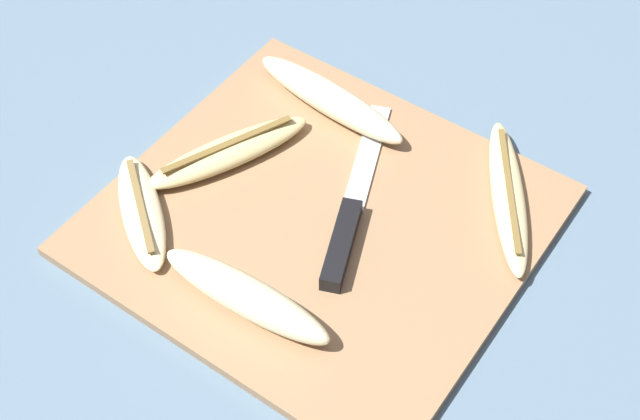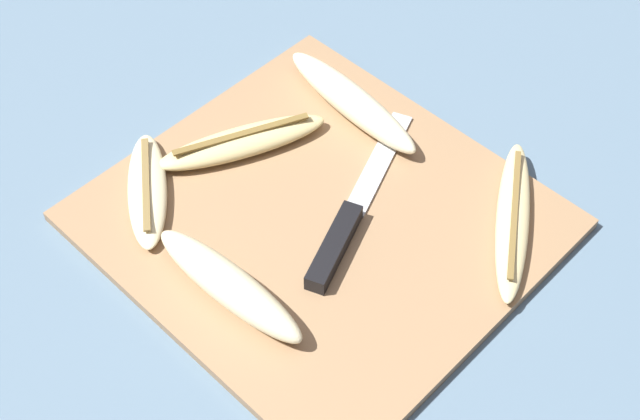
{
  "view_description": "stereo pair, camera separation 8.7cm",
  "coord_description": "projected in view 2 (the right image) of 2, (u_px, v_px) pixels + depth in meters",
  "views": [
    {
      "loc": [
        0.31,
        -0.45,
        0.7
      ],
      "look_at": [
        0.0,
        0.0,
        0.02
      ],
      "focal_mm": 50.0,
      "sensor_mm": 36.0,
      "label": 1
    },
    {
      "loc": [
        0.38,
        -0.39,
        0.7
      ],
      "look_at": [
        0.0,
        0.0,
        0.02
      ],
      "focal_mm": 50.0,
      "sensor_mm": 36.0,
      "label": 2
    }
  ],
  "objects": [
    {
      "name": "banana_pale_long",
      "position": [
        229.0,
        285.0,
        0.8
      ],
      "size": [
        0.18,
        0.04,
        0.04
      ],
      "rotation": [
        0.0,
        0.0,
        4.76
      ],
      "color": "beige",
      "rests_on": "cutting_board"
    },
    {
      "name": "cutting_board",
      "position": [
        320.0,
        220.0,
        0.88
      ],
      "size": [
        0.4,
        0.38,
        0.01
      ],
      "color": "#997551",
      "rests_on": "ground_plane"
    },
    {
      "name": "banana_mellow_near",
      "position": [
        513.0,
        218.0,
        0.86
      ],
      "size": [
        0.14,
        0.18,
        0.02
      ],
      "rotation": [
        0.0,
        0.0,
        0.59
      ],
      "color": "beige",
      "rests_on": "cutting_board"
    },
    {
      "name": "banana_cream_curved",
      "position": [
        147.0,
        189.0,
        0.89
      ],
      "size": [
        0.14,
        0.12,
        0.02
      ],
      "rotation": [
        0.0,
        0.0,
        4.05
      ],
      "color": "beige",
      "rests_on": "cutting_board"
    },
    {
      "name": "banana_spotted_left",
      "position": [
        242.0,
        142.0,
        0.93
      ],
      "size": [
        0.11,
        0.18,
        0.02
      ],
      "rotation": [
        0.0,
        0.0,
        2.72
      ],
      "color": "#DBC684",
      "rests_on": "cutting_board"
    },
    {
      "name": "knife",
      "position": [
        345.0,
        227.0,
        0.86
      ],
      "size": [
        0.11,
        0.24,
        0.02
      ],
      "rotation": [
        0.0,
        0.0,
        0.38
      ],
      "color": "black",
      "rests_on": "cutting_board"
    },
    {
      "name": "banana_bright_far",
      "position": [
        352.0,
        101.0,
        0.96
      ],
      "size": [
        0.2,
        0.06,
        0.03
      ],
      "rotation": [
        0.0,
        0.0,
        1.47
      ],
      "color": "beige",
      "rests_on": "cutting_board"
    },
    {
      "name": "ground_plane",
      "position": [
        320.0,
        224.0,
        0.89
      ],
      "size": [
        4.0,
        4.0,
        0.0
      ],
      "primitive_type": "plane",
      "color": "slate"
    }
  ]
}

